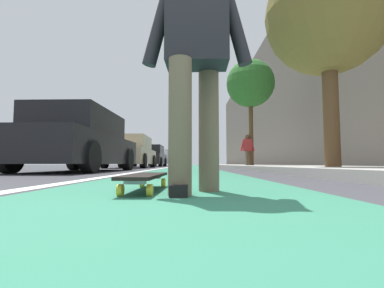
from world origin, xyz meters
name	(u,v)px	position (x,y,z in m)	size (l,w,h in m)	color
ground_plane	(188,169)	(10.00, 0.00, 0.00)	(80.00, 80.00, 0.00)	#38383D
bike_lane_paint	(190,166)	(24.00, 0.00, 0.00)	(56.00, 1.91, 0.00)	#2D7256
lane_stripe_white	(175,166)	(20.00, 1.10, 0.00)	(52.00, 0.16, 0.01)	silver
sidewalk_curb	(237,166)	(18.00, -3.31, 0.06)	(52.00, 3.20, 0.13)	#9E9B93
building_facade	(263,109)	(22.00, -6.27, 4.83)	(40.00, 1.20, 9.67)	#5B544B
skateboard	(146,177)	(0.98, 0.20, 0.09)	(0.85, 0.22, 0.11)	yellow
skater_person	(196,48)	(0.83, -0.15, 0.94)	(0.46, 0.72, 1.64)	brown
parked_car_near	(80,143)	(5.86, 2.65, 0.71)	(4.55, 1.95, 1.48)	black
parked_car_mid	(131,153)	(11.95, 2.73, 0.71)	(4.33, 1.90, 1.48)	tan
parked_car_far	(151,156)	(18.29, 2.75, 0.71)	(4.17, 1.97, 1.48)	black
parked_car_end	(162,158)	(24.91, 2.66, 0.72)	(4.57, 2.17, 1.49)	#B7B7BC
traffic_light	(174,136)	(25.05, 1.50, 2.87)	(0.33, 0.28, 4.14)	#2D2D2D
street_tree_near	(327,15)	(4.47, -2.91, 3.23)	(2.49, 2.49, 4.50)	brown
street_tree_mid	(250,84)	(11.70, -2.91, 3.95)	(2.25, 2.25, 5.10)	brown
pedestrian_distant	(248,149)	(11.61, -2.71, 0.88)	(0.43, 0.67, 1.54)	brown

